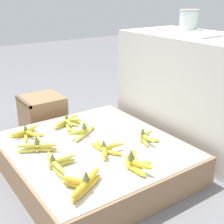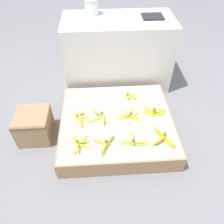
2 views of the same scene
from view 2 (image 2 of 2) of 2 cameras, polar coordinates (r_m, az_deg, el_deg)
The scene contains 16 objects.
ground_plane at distance 2.16m, azimuth 1.17°, elevation -5.03°, with size 10.00×10.00×0.00m, color slate.
display_platform at distance 2.09m, azimuth 1.20°, elevation -3.40°, with size 1.04×0.96×0.18m.
back_vendor_table at distance 2.56m, azimuth 1.52°, elevation 15.11°, with size 1.16×0.55×0.77m.
wooden_crate at distance 2.14m, azimuth -19.66°, elevation -3.44°, with size 0.30×0.31×0.27m.
banana_bunch_front_left at distance 1.83m, azimuth -8.67°, elevation -8.05°, with size 0.18×0.21×0.08m.
banana_bunch_front_midleft at distance 1.80m, azimuth -1.90°, elevation -8.14°, with size 0.20×0.22×0.10m.
banana_bunch_front_midright at distance 1.82m, azimuth 5.59°, elevation -7.57°, with size 0.25×0.17×0.09m.
banana_bunch_front_right at distance 1.88m, azimuth 13.04°, elevation -6.52°, with size 0.21×0.24×0.11m.
banana_bunch_middle_left at distance 2.02m, azimuth -8.49°, elevation -1.41°, with size 0.18×0.24×0.08m.
banana_bunch_middle_midleft at distance 2.01m, azimuth -3.19°, elevation -1.04°, with size 0.21×0.25×0.10m.
banana_bunch_middle_midright at distance 2.02m, azimuth 4.71°, elevation -0.87°, with size 0.23×0.19×0.09m.
banana_bunch_middle_right at distance 2.08m, azimuth 10.88°, elevation 0.16°, with size 0.23×0.15×0.11m.
banana_bunch_back_midright at distance 2.23m, azimuth 4.46°, elevation 4.34°, with size 0.17×0.15×0.09m.
glass_jar at distance 2.48m, azimuth -5.37°, elevation 25.66°, with size 0.14×0.14×0.15m.
foam_tray_white at distance 2.33m, azimuth 1.86°, elevation 22.80°, with size 0.22×0.21×0.02m.
foam_tray_dark at distance 2.45m, azimuth 10.56°, elevation 23.32°, with size 0.21×0.18×0.02m.
Camera 2 is at (-0.14, -1.39, 1.65)m, focal length 35.00 mm.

